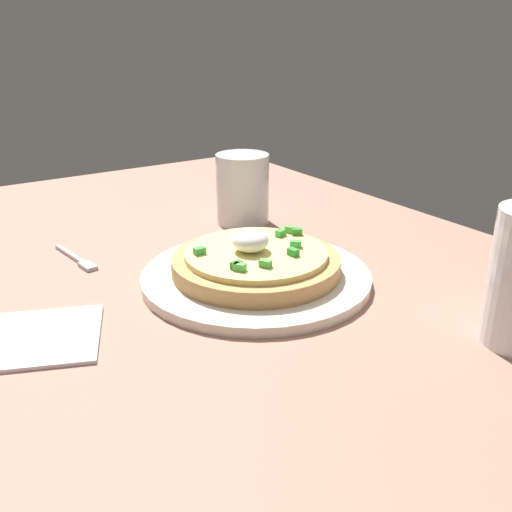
{
  "coord_description": "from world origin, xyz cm",
  "views": [
    {
      "loc": [
        -56.82,
        28.79,
        30.53
      ],
      "look_at": [
        -6.61,
        -4.55,
        5.99
      ],
      "focal_mm": 39.71,
      "sensor_mm": 36.0,
      "label": 1
    }
  ],
  "objects_px": {
    "plate": "(256,276)",
    "napkin": "(41,337)",
    "cup_far": "(243,193)",
    "fork": "(78,259)",
    "pizza": "(256,261)"
  },
  "relations": [
    {
      "from": "pizza",
      "to": "fork",
      "type": "bearing_deg",
      "value": 41.53
    },
    {
      "from": "napkin",
      "to": "fork",
      "type": "bearing_deg",
      "value": -27.33
    },
    {
      "from": "plate",
      "to": "pizza",
      "type": "relative_size",
      "value": 1.37
    },
    {
      "from": "plate",
      "to": "fork",
      "type": "relative_size",
      "value": 2.54
    },
    {
      "from": "pizza",
      "to": "fork",
      "type": "distance_m",
      "value": 0.24
    },
    {
      "from": "cup_far",
      "to": "fork",
      "type": "relative_size",
      "value": 0.99
    },
    {
      "from": "plate",
      "to": "napkin",
      "type": "height_order",
      "value": "plate"
    },
    {
      "from": "fork",
      "to": "cup_far",
      "type": "bearing_deg",
      "value": 85.66
    },
    {
      "from": "pizza",
      "to": "cup_far",
      "type": "bearing_deg",
      "value": -28.31
    },
    {
      "from": "plate",
      "to": "napkin",
      "type": "xyz_separation_m",
      "value": [
        0.0,
        0.24,
        -0.0
      ]
    },
    {
      "from": "plate",
      "to": "napkin",
      "type": "relative_size",
      "value": 2.42
    },
    {
      "from": "cup_far",
      "to": "plate",
      "type": "bearing_deg",
      "value": 151.74
    },
    {
      "from": "plate",
      "to": "pizza",
      "type": "distance_m",
      "value": 0.02
    },
    {
      "from": "cup_far",
      "to": "napkin",
      "type": "relative_size",
      "value": 0.95
    },
    {
      "from": "plate",
      "to": "cup_far",
      "type": "bearing_deg",
      "value": -28.26
    }
  ]
}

